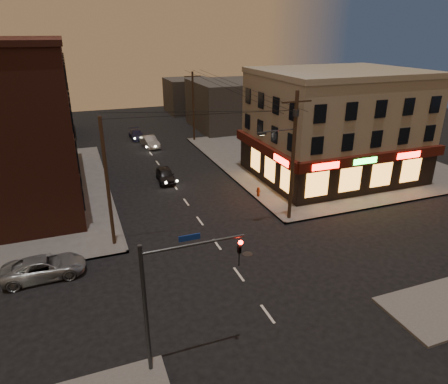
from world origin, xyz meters
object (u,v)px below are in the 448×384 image
fire_hydrant (258,191)px  sedan_near (165,175)px  sedan_far (136,135)px  suv_cross (44,267)px  sedan_mid (150,142)px

fire_hydrant → sedan_near: bearing=134.4°
sedan_near → sedan_far: bearing=93.7°
sedan_near → fire_hydrant: bearing=-41.6°
fire_hydrant → suv_cross: bearing=-159.1°
sedan_near → sedan_far: (0.07, 18.06, -0.07)m
sedan_near → fire_hydrant: size_ratio=4.69×
suv_cross → sedan_near: size_ratio=1.19×
suv_cross → fire_hydrant: 18.86m
sedan_mid → fire_hydrant: sedan_mid is taller
sedan_mid → fire_hydrant: size_ratio=5.01×
suv_cross → sedan_near: 17.43m
suv_cross → sedan_mid: sedan_mid is taller
sedan_near → sedan_mid: bearing=89.6°
fire_hydrant → sedan_far: bearing=105.2°
suv_cross → sedan_far: 33.59m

